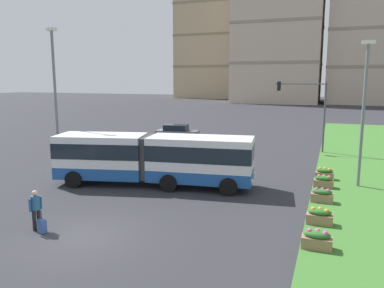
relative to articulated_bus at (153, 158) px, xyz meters
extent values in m
plane|color=#2D2D33|center=(0.66, -7.86, -1.65)|extent=(260.00, 260.00, 0.00)
cube|color=white|center=(2.79, 0.51, 0.07)|extent=(6.28, 3.28, 2.55)
cube|color=#1E519E|center=(2.79, 0.51, -0.85)|extent=(6.30, 3.30, 0.70)
cube|color=#19232D|center=(2.79, 0.51, 0.50)|extent=(6.33, 3.33, 0.90)
cube|color=white|center=(-3.19, -0.62, 0.07)|extent=(5.64, 3.66, 2.55)
cube|color=#1E519E|center=(-3.19, -0.62, -0.85)|extent=(5.67, 3.68, 0.70)
cube|color=#19232D|center=(-3.19, -0.62, 0.50)|extent=(5.69, 3.71, 0.90)
cylinder|color=#383838|center=(-0.18, 0.11, 0.07)|extent=(2.40, 2.40, 2.45)
cylinder|color=black|center=(4.41, 1.99, -1.15)|extent=(1.03, 0.41, 1.00)
cylinder|color=black|center=(4.74, -0.48, -1.15)|extent=(1.03, 0.41, 1.00)
cylinder|color=black|center=(1.04, 1.54, -1.15)|extent=(1.03, 0.41, 1.00)
cylinder|color=black|center=(1.38, -0.94, -1.15)|extent=(1.03, 0.41, 1.00)
cylinder|color=black|center=(-4.75, 0.28, -1.15)|extent=(1.04, 0.51, 1.00)
cylinder|color=black|center=(-4.16, -2.14, -1.15)|extent=(1.04, 0.51, 1.00)
sphere|color=#F9EFC6|center=(5.67, 1.81, -0.85)|extent=(0.24, 0.24, 0.24)
sphere|color=#F9EFC6|center=(5.91, 0.03, -0.85)|extent=(0.24, 0.24, 0.24)
cube|color=slate|center=(-5.34, 16.58, -1.07)|extent=(4.59, 2.33, 0.80)
cube|color=black|center=(-5.49, 16.56, -0.37)|extent=(2.56, 1.96, 0.60)
cylinder|color=black|center=(-3.96, 17.66, -1.33)|extent=(0.66, 0.30, 0.64)
cylinder|color=black|center=(-3.74, 15.87, -1.33)|extent=(0.66, 0.30, 0.64)
cylinder|color=black|center=(-6.94, 17.29, -1.33)|extent=(0.66, 0.30, 0.64)
cylinder|color=black|center=(-6.72, 15.50, -1.33)|extent=(0.66, 0.30, 0.64)
cylinder|color=black|center=(-1.57, -7.86, -1.20)|extent=(0.16, 0.16, 0.90)
cylinder|color=black|center=(-1.63, -8.05, -1.20)|extent=(0.16, 0.16, 0.90)
cylinder|color=#23517A|center=(-1.60, -7.96, -0.45)|extent=(0.36, 0.36, 0.60)
sphere|color=tan|center=(-1.60, -7.96, -0.03)|extent=(0.24, 0.24, 0.24)
cylinder|color=#23517A|center=(-1.52, -7.73, -0.50)|extent=(0.10, 0.10, 0.55)
cylinder|color=#23517A|center=(-1.68, -8.18, -0.50)|extent=(0.10, 0.10, 0.55)
cube|color=#335693|center=(-1.15, -8.16, -1.34)|extent=(0.42, 0.35, 0.56)
cylinder|color=black|center=(-1.15, -8.16, -0.85)|extent=(0.03, 0.03, 0.40)
cube|color=#937051|center=(9.59, -5.86, -1.35)|extent=(1.10, 0.56, 0.44)
ellipsoid|color=#2D6B28|center=(9.59, -5.86, -1.03)|extent=(0.99, 0.50, 0.28)
sphere|color=#D14C99|center=(9.31, -5.86, -0.93)|extent=(0.20, 0.20, 0.20)
sphere|color=#D14C99|center=(9.59, -5.78, -0.93)|extent=(0.20, 0.20, 0.20)
sphere|color=#D14C99|center=(9.87, -5.92, -0.93)|extent=(0.20, 0.20, 0.20)
cube|color=#937051|center=(9.59, -3.28, -1.35)|extent=(1.10, 0.56, 0.44)
ellipsoid|color=#2D6B28|center=(9.59, -3.28, -1.03)|extent=(0.99, 0.50, 0.28)
sphere|color=orange|center=(9.31, -3.28, -0.93)|extent=(0.20, 0.20, 0.20)
sphere|color=orange|center=(9.59, -3.20, -0.93)|extent=(0.20, 0.20, 0.20)
sphere|color=orange|center=(9.87, -3.34, -0.93)|extent=(0.20, 0.20, 0.20)
cube|color=#937051|center=(9.59, -0.07, -1.35)|extent=(1.10, 0.56, 0.44)
ellipsoid|color=#2D6B28|center=(9.59, -0.07, -1.03)|extent=(0.99, 0.50, 0.28)
sphere|color=#D14C99|center=(9.31, -0.07, -0.93)|extent=(0.20, 0.20, 0.20)
sphere|color=#D14C99|center=(9.59, 0.01, -0.93)|extent=(0.20, 0.20, 0.20)
sphere|color=#D14C99|center=(9.87, -0.13, -0.93)|extent=(0.20, 0.20, 0.20)
cube|color=#937051|center=(9.59, 2.80, -1.35)|extent=(1.10, 0.56, 0.44)
ellipsoid|color=#2D6B28|center=(9.59, 2.80, -1.03)|extent=(0.99, 0.50, 0.28)
sphere|color=#EF7566|center=(9.31, 2.80, -0.93)|extent=(0.20, 0.20, 0.20)
sphere|color=#EF7566|center=(9.59, 2.88, -0.93)|extent=(0.20, 0.20, 0.20)
sphere|color=#EF7566|center=(9.87, 2.74, -0.93)|extent=(0.20, 0.20, 0.20)
cube|color=#937051|center=(9.59, 4.78, -1.35)|extent=(1.10, 0.56, 0.44)
ellipsoid|color=#2D6B28|center=(9.59, 4.78, -1.03)|extent=(0.99, 0.50, 0.28)
sphere|color=orange|center=(9.31, 4.78, -0.93)|extent=(0.20, 0.20, 0.20)
sphere|color=orange|center=(9.59, 4.86, -0.93)|extent=(0.20, 0.20, 0.20)
sphere|color=orange|center=(9.87, 4.72, -0.93)|extent=(0.20, 0.20, 0.20)
cylinder|color=#474C51|center=(9.19, 14.14, 1.39)|extent=(0.16, 0.16, 6.09)
cylinder|color=#474C51|center=(7.09, 14.14, 4.23)|extent=(4.19, 0.10, 0.10)
cube|color=black|center=(5.30, 14.14, 4.03)|extent=(0.28, 0.28, 0.80)
sphere|color=red|center=(5.30, 14.14, 4.28)|extent=(0.16, 0.16, 0.16)
sphere|color=yellow|center=(5.30, 14.14, 4.02)|extent=(0.16, 0.16, 0.16)
sphere|color=green|center=(5.30, 14.14, 3.76)|extent=(0.16, 0.16, 0.16)
cylinder|color=slate|center=(-7.84, 1.11, 3.06)|extent=(0.18, 0.18, 9.43)
cube|color=white|center=(-7.84, 1.11, 7.88)|extent=(0.70, 0.28, 0.20)
cylinder|color=slate|center=(11.49, 3.81, 2.46)|extent=(0.18, 0.18, 8.23)
cube|color=white|center=(11.49, 3.81, 6.67)|extent=(0.70, 0.28, 0.20)
cube|color=tan|center=(-29.34, 104.60, 22.99)|extent=(21.08, 16.44, 49.28)
cube|color=#85765B|center=(-29.34, 104.60, 8.55)|extent=(21.28, 16.64, 0.70)
cube|color=#85765B|center=(-29.34, 104.60, 18.41)|extent=(21.28, 16.64, 0.70)
cube|color=#85765B|center=(-29.34, 104.60, 28.27)|extent=(21.28, 16.64, 0.70)
cube|color=#C6B299|center=(-4.82, 85.73, 18.18)|extent=(21.86, 19.23, 39.66)
cube|color=gray|center=(-4.82, 85.73, 8.61)|extent=(22.06, 19.43, 0.70)
cube|color=gray|center=(-4.82, 85.73, 18.53)|extent=(22.06, 19.43, 0.70)
cube|color=#C6B299|center=(17.14, 89.01, 20.36)|extent=(19.11, 19.30, 44.03)
cube|color=gray|center=(17.14, 89.01, 7.50)|extent=(19.31, 19.50, 0.70)
cube|color=gray|center=(17.14, 89.01, 16.31)|extent=(19.31, 19.50, 0.70)
camera|label=1|loc=(9.88, -20.02, 4.68)|focal=35.70mm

